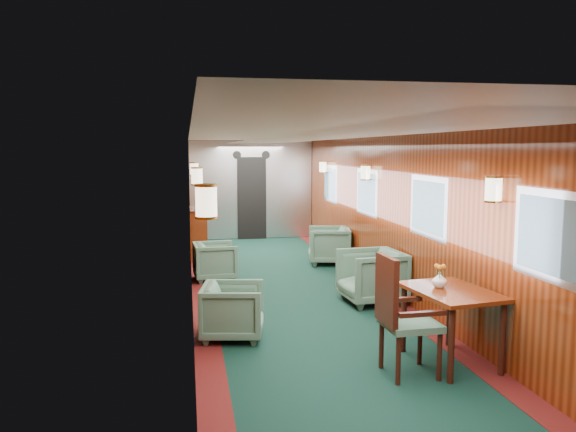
# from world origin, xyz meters

# --- Properties ---
(room) EXTENTS (12.00, 12.10, 2.40)m
(room) POSITION_xyz_m (0.00, 0.00, 1.63)
(room) COLOR black
(room) RESTS_ON ground
(bulkhead) EXTENTS (2.98, 0.17, 2.39)m
(bulkhead) POSITION_xyz_m (0.00, 5.91, 1.18)
(bulkhead) COLOR silver
(bulkhead) RESTS_ON ground
(windows_right) EXTENTS (0.02, 8.60, 0.80)m
(windows_right) POSITION_xyz_m (1.49, 0.25, 1.45)
(windows_right) COLOR #AAACB1
(windows_right) RESTS_ON ground
(wall_sconces) EXTENTS (2.97, 7.97, 0.25)m
(wall_sconces) POSITION_xyz_m (0.00, 0.57, 1.79)
(wall_sconces) COLOR beige
(wall_sconces) RESTS_ON ground
(dining_table) EXTENTS (0.85, 1.11, 0.77)m
(dining_table) POSITION_xyz_m (1.08, -2.53, 0.65)
(dining_table) COLOR #63240D
(dining_table) RESTS_ON ground
(side_chair) EXTENTS (0.55, 0.58, 1.18)m
(side_chair) POSITION_xyz_m (0.45, -2.74, 0.64)
(side_chair) COLOR #1C4133
(side_chair) RESTS_ON ground
(credenza) EXTENTS (0.35, 1.12, 1.28)m
(credenza) POSITION_xyz_m (-1.34, 3.70, 0.51)
(credenza) COLOR #63240D
(credenza) RESTS_ON ground
(flower_vase) EXTENTS (0.20, 0.20, 0.16)m
(flower_vase) POSITION_xyz_m (1.00, -2.42, 0.85)
(flower_vase) COLOR beige
(flower_vase) RESTS_ON dining_table
(armchair_left_near) EXTENTS (0.81, 0.80, 0.64)m
(armchair_left_near) POSITION_xyz_m (-1.05, -1.37, 0.32)
(armchair_left_near) COLOR #1C4133
(armchair_left_near) RESTS_ON ground
(armchair_left_far) EXTENTS (0.75, 0.73, 0.64)m
(armchair_left_far) POSITION_xyz_m (-1.10, 1.62, 0.32)
(armchair_left_far) COLOR #1C4133
(armchair_left_far) RESTS_ON ground
(armchair_right_near) EXTENTS (0.90, 0.88, 0.76)m
(armchair_right_near) POSITION_xyz_m (1.03, -0.20, 0.38)
(armchair_right_near) COLOR #1C4133
(armchair_right_near) RESTS_ON ground
(armchair_right_far) EXTENTS (0.91, 0.90, 0.71)m
(armchair_right_far) POSITION_xyz_m (1.11, 2.60, 0.36)
(armchair_right_far) COLOR #1C4133
(armchair_right_far) RESTS_ON ground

